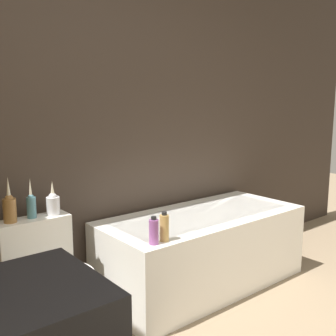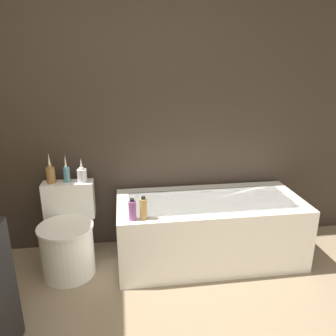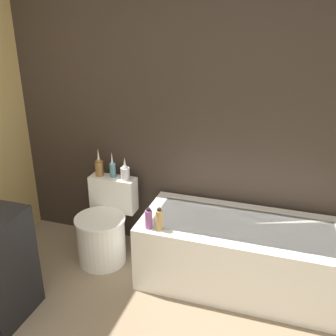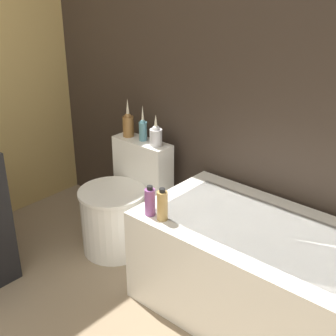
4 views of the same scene
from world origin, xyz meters
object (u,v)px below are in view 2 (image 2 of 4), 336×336
bathtub (209,229)px  vase_silver (67,173)px  vase_gold (51,173)px  toilet (68,239)px  shampoo_bottle_tall (132,210)px  shampoo_bottle_short (143,209)px  vase_bronze (82,174)px

bathtub → vase_silver: (-1.19, 0.22, 0.50)m
vase_gold → vase_silver: size_ratio=1.10×
toilet → shampoo_bottle_tall: bearing=-26.4°
bathtub → shampoo_bottle_tall: shampoo_bottle_tall is taller
vase_gold → shampoo_bottle_short: (0.74, -0.48, -0.15)m
vase_silver → vase_gold: bearing=-175.6°
bathtub → vase_gold: 1.43m
vase_gold → shampoo_bottle_tall: 0.83m
vase_gold → vase_bronze: vase_gold is taller
vase_silver → shampoo_bottle_short: 0.80m
vase_silver → bathtub: bearing=-10.6°
bathtub → vase_bronze: (-1.07, 0.21, 0.49)m
vase_silver → vase_bronze: bearing=-6.3°
toilet → vase_bronze: 0.55m
bathtub → vase_silver: bearing=169.4°
toilet → vase_gold: (-0.13, 0.23, 0.50)m
shampoo_bottle_tall → shampoo_bottle_short: shampoo_bottle_short is taller
bathtub → vase_bronze: bearing=168.9°
vase_silver → shampoo_bottle_tall: bearing=-43.3°
vase_silver → vase_bronze: 0.13m
vase_bronze → shampoo_bottle_short: 0.69m
vase_silver → shampoo_bottle_short: vase_silver is taller
bathtub → shampoo_bottle_short: 0.73m
vase_bronze → shampoo_bottle_tall: vase_bronze is taller
shampoo_bottle_tall → shampoo_bottle_short: bearing=3.5°
shampoo_bottle_short → toilet: bearing=157.2°
shampoo_bottle_tall → toilet: bearing=153.6°
bathtub → shampoo_bottle_tall: size_ratio=9.36×
shampoo_bottle_short → vase_gold: bearing=146.8°
bathtub → toilet: 1.19m
bathtub → vase_silver: vase_silver is taller
toilet → vase_silver: bearing=90.0°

